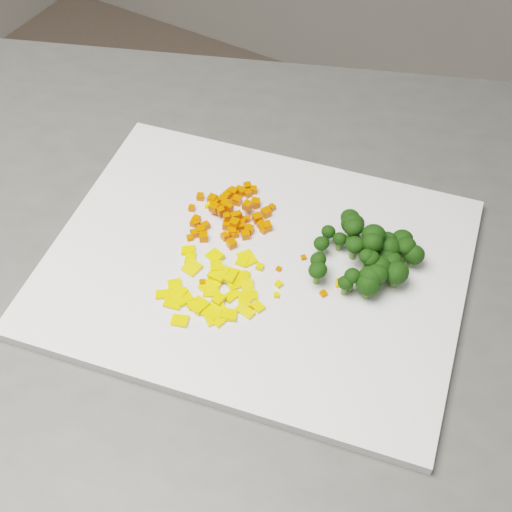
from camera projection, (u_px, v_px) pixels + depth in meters
The scene contains 150 objects.
counter_block at pixel (251, 455), 1.11m from camera, with size 1.12×0.78×0.90m, color #4D4D4A.
cutting_board at pixel (256, 265), 0.77m from camera, with size 0.44×0.34×0.01m, color silver.
carrot_pile at pixel (230, 208), 0.79m from camera, with size 0.10×0.10×0.03m, color #DD4702, non-canonical shape.
pepper_pile at pixel (209, 283), 0.73m from camera, with size 0.11×0.11×0.02m, color yellow, non-canonical shape.
broccoli_pile at pixel (360, 246), 0.74m from camera, with size 0.12×0.12×0.05m, color black, non-canonical shape.
carrot_cube_0 at pixel (267, 226), 0.79m from camera, with size 0.01×0.01×0.01m, color #DD4702.
carrot_cube_1 at pixel (238, 215), 0.79m from camera, with size 0.01×0.01×0.01m, color #DD4702.
carrot_cube_2 at pixel (223, 200), 0.81m from camera, with size 0.01×0.01×0.01m, color #DD4702.
carrot_cube_3 at pixel (192, 208), 0.81m from camera, with size 0.01×0.01×0.01m, color #DD4702.
carrot_cube_4 at pixel (232, 232), 0.78m from camera, with size 0.01×0.01×0.01m, color #DD4702.
carrot_cube_5 at pixel (261, 225), 0.79m from camera, with size 0.01×0.01×0.01m, color #DD4702.
carrot_cube_6 at pixel (264, 230), 0.79m from camera, with size 0.01×0.01×0.01m, color #DD4702.
carrot_cube_7 at pixel (225, 206), 0.80m from camera, with size 0.01×0.01×0.01m, color #DD4702.
carrot_cube_8 at pixel (248, 193), 0.82m from camera, with size 0.01×0.01×0.01m, color #DD4702.
carrot_cube_9 at pixel (200, 197), 0.82m from camera, with size 0.01×0.01×0.01m, color #DD4702.
carrot_cube_10 at pixel (239, 190), 0.83m from camera, with size 0.01×0.01×0.01m, color #DD4702.
carrot_cube_11 at pixel (242, 192), 0.82m from camera, with size 0.01×0.01×0.01m, color #DD4702.
carrot_cube_12 at pixel (227, 217), 0.79m from camera, with size 0.01×0.01×0.01m, color #DD4702.
carrot_cube_13 at pixel (225, 214), 0.80m from camera, with size 0.01×0.01×0.01m, color #DD4702.
carrot_cube_14 at pixel (256, 204), 0.81m from camera, with size 0.01×0.01×0.01m, color #DD4702.
carrot_cube_15 at pixel (236, 234), 0.78m from camera, with size 0.01×0.01×0.01m, color #DD4702.
carrot_cube_16 at pixel (204, 237), 0.78m from camera, with size 0.01×0.01×0.01m, color #DD4702.
carrot_cube_17 at pixel (248, 206), 0.80m from camera, with size 0.01×0.01×0.01m, color #DD4702.
carrot_cube_18 at pixel (248, 219), 0.80m from camera, with size 0.01×0.01×0.01m, color #DD4702.
carrot_cube_19 at pixel (227, 225), 0.79m from camera, with size 0.01×0.01×0.01m, color #DD4702.
carrot_cube_20 at pixel (195, 233), 0.78m from camera, with size 0.01×0.01×0.01m, color #DD4702.
carrot_cube_21 at pixel (232, 191), 0.82m from camera, with size 0.01×0.01×0.01m, color #DD4702.
carrot_cube_22 at pixel (266, 212), 0.80m from camera, with size 0.01×0.01×0.01m, color #DD4702.
carrot_cube_23 at pixel (212, 199), 0.81m from camera, with size 0.01×0.01×0.01m, color #DD4702.
carrot_cube_24 at pixel (221, 211), 0.79m from camera, with size 0.01×0.01×0.01m, color #DD4702.
carrot_cube_25 at pixel (234, 216), 0.79m from camera, with size 0.01×0.01×0.01m, color #DD4702.
carrot_cube_26 at pixel (201, 230), 0.78m from camera, with size 0.01×0.01×0.01m, color #DD4702.
carrot_cube_27 at pixel (266, 212), 0.80m from camera, with size 0.01×0.01×0.01m, color #DD4702.
carrot_cube_28 at pixel (272, 207), 0.81m from camera, with size 0.01×0.01×0.01m, color #DD4702.
carrot_cube_29 at pixel (226, 197), 0.82m from camera, with size 0.01×0.01×0.01m, color #DD4702.
carrot_cube_30 at pixel (215, 202), 0.81m from camera, with size 0.01×0.01×0.01m, color #DD4702.
carrot_cube_31 at pixel (249, 230), 0.78m from camera, with size 0.01×0.01×0.01m, color #DD4702.
carrot_cube_32 at pixel (257, 218), 0.80m from camera, with size 0.01×0.01×0.01m, color #DD4702.
carrot_cube_33 at pixel (212, 208), 0.81m from camera, with size 0.01×0.01×0.01m, color #DD4702.
carrot_cube_34 at pixel (246, 235), 0.78m from camera, with size 0.01×0.01×0.01m, color #DD4702.
carrot_cube_35 at pixel (247, 187), 0.83m from camera, with size 0.01×0.01×0.01m, color #DD4702.
carrot_cube_36 at pixel (260, 220), 0.80m from camera, with size 0.01×0.01×0.01m, color #DD4702.
carrot_cube_37 at pixel (196, 219), 0.80m from camera, with size 0.01×0.01×0.01m, color #DD4702.
carrot_cube_38 at pixel (206, 225), 0.79m from camera, with size 0.01×0.01×0.01m, color #DD4702.
carrot_cube_39 at pixel (235, 223), 0.79m from camera, with size 0.01×0.01×0.01m, color #DD4702.
carrot_cube_40 at pixel (228, 194), 0.82m from camera, with size 0.01×0.01×0.01m, color #DD4702.
carrot_cube_41 at pixel (233, 202), 0.81m from camera, with size 0.01×0.01×0.01m, color #DD4702.
carrot_cube_42 at pixel (232, 244), 0.77m from camera, with size 0.01×0.01×0.01m, color #DD4702.
carrot_cube_43 at pixel (225, 236), 0.78m from camera, with size 0.01×0.01×0.01m, color #DD4702.
carrot_cube_44 at pixel (233, 192), 0.82m from camera, with size 0.01×0.01×0.01m, color #DD4702.
carrot_cube_45 at pixel (226, 204), 0.80m from camera, with size 0.01×0.01×0.01m, color #DD4702.
carrot_cube_46 at pixel (255, 203), 0.81m from camera, with size 0.01×0.01×0.01m, color #DD4702.
carrot_cube_47 at pixel (239, 214), 0.79m from camera, with size 0.01×0.01×0.01m, color #DD4702.
carrot_cube_48 at pixel (233, 234), 0.78m from camera, with size 0.01×0.01×0.01m, color #DD4702.
carrot_cube_49 at pixel (196, 223), 0.79m from camera, with size 0.01×0.01×0.01m, color #DD4702.
carrot_cube_50 at pixel (254, 190), 0.83m from camera, with size 0.01×0.01×0.01m, color #DD4702.
carrot_cube_51 at pixel (229, 209), 0.81m from camera, with size 0.01×0.01×0.01m, color #DD4702.
carrot_cube_52 at pixel (230, 207), 0.80m from camera, with size 0.01×0.01×0.01m, color #DD4702.
carrot_cube_53 at pixel (214, 208), 0.80m from camera, with size 0.01×0.01×0.01m, color #DD4702.
carrot_cube_54 at pixel (218, 207), 0.80m from camera, with size 0.01×0.01×0.01m, color #DD4702.
carrot_cube_55 at pixel (237, 200), 0.81m from camera, with size 0.01×0.01×0.01m, color #DD4702.
carrot_cube_56 at pixel (235, 223), 0.78m from camera, with size 0.01×0.01×0.01m, color #DD4702.
carrot_cube_57 at pixel (243, 220), 0.80m from camera, with size 0.01×0.01×0.01m, color #DD4702.
carrot_cube_58 at pixel (266, 213), 0.80m from camera, with size 0.01×0.01×0.01m, color #DD4702.
carrot_cube_59 at pixel (240, 226), 0.79m from camera, with size 0.01×0.01×0.01m, color #DD4702.
carrot_cube_60 at pixel (194, 223), 0.79m from camera, with size 0.01×0.01×0.01m, color #DD4702.
pepper_chunk_0 at pixel (245, 311), 0.72m from camera, with size 0.02×0.01×0.00m, color yellow.
pepper_chunk_1 at pixel (217, 267), 0.75m from camera, with size 0.01×0.01×0.00m, color yellow.
pepper_chunk_2 at pixel (192, 268), 0.75m from camera, with size 0.02×0.02×0.00m, color yellow.
pepper_chunk_3 at pixel (218, 319), 0.71m from camera, with size 0.02×0.01×0.00m, color yellow.
pepper_chunk_4 at pixel (229, 275), 0.74m from camera, with size 0.02×0.01×0.00m, color yellow.
pepper_chunk_5 at pixel (215, 256), 0.76m from camera, with size 0.02×0.01×0.00m, color yellow.
pepper_chunk_6 at pixel (244, 276), 0.75m from camera, with size 0.01×0.01×0.00m, color yellow.
pepper_chunk_7 at pixel (248, 297), 0.73m from camera, with size 0.01×0.01×0.00m, color yellow.
pepper_chunk_8 at pixel (244, 300), 0.73m from camera, with size 0.02×0.01×0.00m, color yellow.
pepper_chunk_9 at pixel (232, 274), 0.75m from camera, with size 0.02×0.01×0.00m, color yellow.
pepper_chunk_10 at pixel (215, 315), 0.71m from camera, with size 0.02×0.01×0.00m, color yellow.
pepper_chunk_11 at pixel (218, 273), 0.74m from camera, with size 0.02×0.02×0.00m, color yellow.
pepper_chunk_12 at pixel (243, 260), 0.76m from camera, with size 0.01×0.02×0.00m, color yellow.
pepper_chunk_13 at pixel (211, 292), 0.73m from camera, with size 0.02×0.01×0.00m, color yellow.
pepper_chunk_14 at pixel (248, 296), 0.73m from camera, with size 0.02×0.01×0.00m, color yellow.
pepper_chunk_15 at pixel (258, 307), 0.72m from camera, with size 0.01×0.01×0.00m, color yellow.
pepper_chunk_16 at pixel (175, 285), 0.74m from camera, with size 0.01×0.01×0.00m, color yellow.
pepper_chunk_17 at pixel (219, 308), 0.72m from camera, with size 0.01×0.01×0.00m, color yellow.
pepper_chunk_18 at pixel (199, 305), 0.72m from camera, with size 0.02×0.02×0.00m, color yellow.
pepper_chunk_19 at pixel (177, 294), 0.73m from camera, with size 0.02×0.02×0.00m, color yellow.
pepper_chunk_20 at pixel (241, 276), 0.75m from camera, with size 0.01×0.01×0.00m, color yellow.
pepper_chunk_21 at pixel (213, 286), 0.74m from camera, with size 0.01×0.01×0.00m, color yellow.
pepper_chunk_22 at pixel (190, 258), 0.76m from camera, with size 0.02×0.01×0.00m, color yellow.
pepper_chunk_23 at pixel (228, 315), 0.71m from camera, with size 0.02×0.01×0.00m, color yellow.
pepper_chunk_24 at pixel (247, 286), 0.74m from camera, with size 0.02×0.01×0.00m, color yellow.
pepper_chunk_25 at pixel (170, 295), 0.73m from camera, with size 0.01×0.02×0.00m, color yellow.
pepper_chunk_26 at pixel (180, 321), 0.71m from camera, with size 0.02×0.01×0.00m, color yellow.
pepper_chunk_27 at pixel (232, 295), 0.73m from camera, with size 0.02×0.01×0.00m, color yellow.
pepper_chunk_28 at pixel (172, 304), 0.72m from camera, with size 0.02×0.01×0.00m, color yellow.
pepper_chunk_29 at pixel (208, 287), 0.74m from camera, with size 0.02×0.01×0.00m, color yellow.
pepper_chunk_30 at pixel (212, 313), 0.72m from camera, with size 0.02×0.02×0.00m, color yellow.
pepper_chunk_31 at pixel (249, 260), 0.76m from camera, with size 0.02×0.01×0.00m, color yellow.
pepper_chunk_32 at pixel (236, 282), 0.74m from camera, with size 0.02×0.02×0.00m, color yellow.
pepper_chunk_33 at pixel (184, 299), 0.73m from camera, with size 0.02×0.02×0.00m, color yellow.
pepper_chunk_34 at pixel (219, 299), 0.72m from camera, with size 0.01×0.01×0.00m, color yellow.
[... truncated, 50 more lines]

